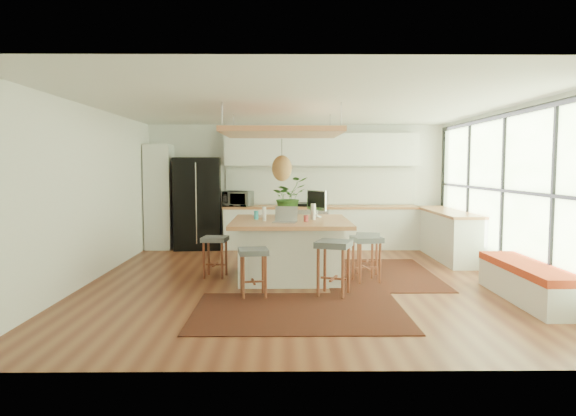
{
  "coord_description": "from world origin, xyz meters",
  "views": [
    {
      "loc": [
        -0.28,
        -7.77,
        1.77
      ],
      "look_at": [
        -0.2,
        0.5,
        1.1
      ],
      "focal_mm": 31.6,
      "sensor_mm": 36.0,
      "label": 1
    }
  ],
  "objects_px": {
    "stool_near_left": "(253,271)",
    "microwave": "(238,197)",
    "fridge": "(198,206)",
    "stool_right_front": "(366,259)",
    "stool_left_side": "(215,255)",
    "monitor": "(317,202)",
    "laptop": "(285,215)",
    "island_plant": "(289,201)",
    "island": "(290,249)",
    "stool_right_back": "(368,252)",
    "stool_near_right": "(334,270)"
  },
  "relations": [
    {
      "from": "stool_near_left",
      "to": "microwave",
      "type": "relative_size",
      "value": 1.12
    },
    {
      "from": "fridge",
      "to": "stool_right_front",
      "type": "height_order",
      "value": "fridge"
    },
    {
      "from": "microwave",
      "to": "stool_left_side",
      "type": "bearing_deg",
      "value": -76.4
    },
    {
      "from": "stool_right_front",
      "to": "microwave",
      "type": "relative_size",
      "value": 1.19
    },
    {
      "from": "microwave",
      "to": "monitor",
      "type": "bearing_deg",
      "value": -41.33
    },
    {
      "from": "fridge",
      "to": "monitor",
      "type": "height_order",
      "value": "fridge"
    },
    {
      "from": "stool_right_front",
      "to": "laptop",
      "type": "relative_size",
      "value": 1.9
    },
    {
      "from": "monitor",
      "to": "microwave",
      "type": "height_order",
      "value": "monitor"
    },
    {
      "from": "stool_right_front",
      "to": "stool_left_side",
      "type": "relative_size",
      "value": 1.07
    },
    {
      "from": "laptop",
      "to": "microwave",
      "type": "distance_m",
      "value": 3.43
    },
    {
      "from": "stool_right_front",
      "to": "island_plant",
      "type": "xyz_separation_m",
      "value": [
        -1.19,
        0.95,
        0.84
      ]
    },
    {
      "from": "island",
      "to": "stool_near_left",
      "type": "distance_m",
      "value": 1.32
    },
    {
      "from": "island",
      "to": "stool_right_back",
      "type": "bearing_deg",
      "value": 13.09
    },
    {
      "from": "stool_near_right",
      "to": "island_plant",
      "type": "relative_size",
      "value": 1.13
    },
    {
      "from": "stool_near_left",
      "to": "island_plant",
      "type": "distance_m",
      "value": 2.07
    },
    {
      "from": "fridge",
      "to": "stool_near_right",
      "type": "height_order",
      "value": "fridge"
    },
    {
      "from": "monitor",
      "to": "island_plant",
      "type": "distance_m",
      "value": 0.5
    },
    {
      "from": "stool_right_front",
      "to": "microwave",
      "type": "xyz_separation_m",
      "value": [
        -2.25,
        3.19,
        0.77
      ]
    },
    {
      "from": "stool_near_left",
      "to": "stool_right_back",
      "type": "height_order",
      "value": "same"
    },
    {
      "from": "laptop",
      "to": "stool_near_left",
      "type": "bearing_deg",
      "value": -107.67
    },
    {
      "from": "stool_near_right",
      "to": "monitor",
      "type": "height_order",
      "value": "monitor"
    },
    {
      "from": "monitor",
      "to": "island_plant",
      "type": "height_order",
      "value": "island_plant"
    },
    {
      "from": "stool_right_front",
      "to": "island",
      "type": "bearing_deg",
      "value": 164.18
    },
    {
      "from": "island",
      "to": "microwave",
      "type": "xyz_separation_m",
      "value": [
        -1.09,
        2.86,
        0.66
      ]
    },
    {
      "from": "fridge",
      "to": "island",
      "type": "xyz_separation_m",
      "value": [
        1.97,
        -2.91,
        -0.46
      ]
    },
    {
      "from": "stool_right_front",
      "to": "monitor",
      "type": "bearing_deg",
      "value": 132.52
    },
    {
      "from": "island_plant",
      "to": "microwave",
      "type": "bearing_deg",
      "value": 115.42
    },
    {
      "from": "monitor",
      "to": "stool_left_side",
      "type": "bearing_deg",
      "value": -110.92
    },
    {
      "from": "stool_left_side",
      "to": "stool_near_right",
      "type": "bearing_deg",
      "value": -33.4
    },
    {
      "from": "microwave",
      "to": "stool_near_left",
      "type": "bearing_deg",
      "value": -65.99
    },
    {
      "from": "stool_left_side",
      "to": "microwave",
      "type": "relative_size",
      "value": 1.11
    },
    {
      "from": "stool_near_left",
      "to": "island",
      "type": "bearing_deg",
      "value": 66.52
    },
    {
      "from": "island_plant",
      "to": "stool_near_right",
      "type": "bearing_deg",
      "value": -71.2
    },
    {
      "from": "island",
      "to": "stool_right_back",
      "type": "relative_size",
      "value": 2.79
    },
    {
      "from": "island",
      "to": "microwave",
      "type": "height_order",
      "value": "microwave"
    },
    {
      "from": "fridge",
      "to": "stool_left_side",
      "type": "height_order",
      "value": "fridge"
    },
    {
      "from": "stool_near_right",
      "to": "stool_right_front",
      "type": "relative_size",
      "value": 1.08
    },
    {
      "from": "stool_left_side",
      "to": "stool_right_front",
      "type": "bearing_deg",
      "value": -8.64
    },
    {
      "from": "stool_right_back",
      "to": "monitor",
      "type": "bearing_deg",
      "value": 169.61
    },
    {
      "from": "stool_left_side",
      "to": "laptop",
      "type": "bearing_deg",
      "value": -22.08
    },
    {
      "from": "stool_near_right",
      "to": "laptop",
      "type": "bearing_deg",
      "value": 132.71
    },
    {
      "from": "island",
      "to": "stool_right_front",
      "type": "height_order",
      "value": "island"
    },
    {
      "from": "fridge",
      "to": "microwave",
      "type": "distance_m",
      "value": 0.9
    },
    {
      "from": "stool_near_left",
      "to": "microwave",
      "type": "xyz_separation_m",
      "value": [
        -0.56,
        4.06,
        0.77
      ]
    },
    {
      "from": "fridge",
      "to": "island",
      "type": "bearing_deg",
      "value": -60.78
    },
    {
      "from": "stool_right_back",
      "to": "island",
      "type": "bearing_deg",
      "value": -166.91
    },
    {
      "from": "stool_near_left",
      "to": "laptop",
      "type": "height_order",
      "value": "laptop"
    },
    {
      "from": "microwave",
      "to": "stool_right_back",
      "type": "bearing_deg",
      "value": -30.95
    },
    {
      "from": "stool_right_back",
      "to": "monitor",
      "type": "distance_m",
      "value": 1.2
    },
    {
      "from": "stool_near_left",
      "to": "stool_right_back",
      "type": "bearing_deg",
      "value": 39.69
    }
  ]
}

